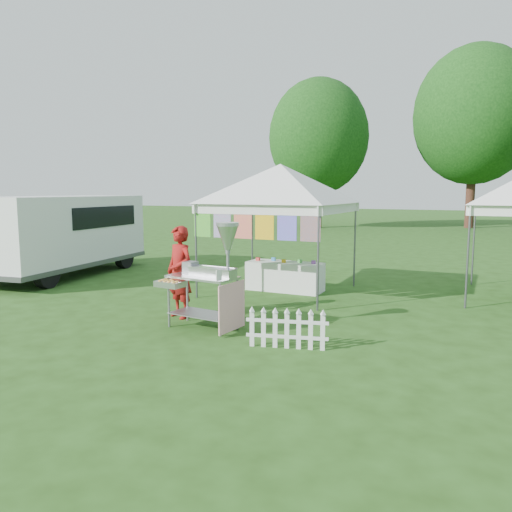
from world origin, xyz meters
The scene contains 9 objects.
ground centered at (0.00, 0.00, 0.00)m, with size 120.00×120.00×0.00m, color #234413.
canopy_main centered at (0.00, 3.49, 2.99)m, with size 4.24×4.24×3.45m.
tree_left centered at (-6.00, 24.00, 5.83)m, with size 6.40×6.40×9.53m.
tree_mid centered at (3.00, 28.00, 7.14)m, with size 7.60×7.60×11.52m.
donut_cart centered at (0.23, -0.04, 1.09)m, with size 1.41×0.88×1.86m.
vendor centered at (-0.75, 0.45, 0.87)m, with size 0.63×0.42×1.73m, color maroon.
cargo_van centered at (-6.49, 3.11, 1.20)m, with size 2.83×5.60×2.23m.
picket_fence centered at (1.78, -0.43, 0.29)m, with size 1.23×0.34×0.56m.
display_table centered at (0.06, 3.68, 0.34)m, with size 1.80×0.70×0.69m, color white.
Camera 1 is at (4.54, -7.26, 2.38)m, focal length 35.00 mm.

